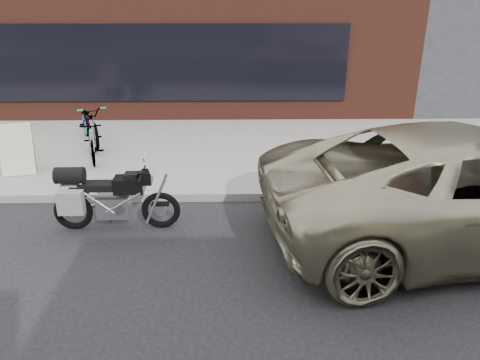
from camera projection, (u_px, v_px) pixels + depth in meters
near_sidewalk at (235, 145)px, 11.16m from camera, size 44.00×6.00×0.15m
storefront at (178, 26)px, 16.73m from camera, size 14.00×10.07×4.50m
motorcycle at (107, 198)px, 7.28m from camera, size 1.99×0.67×1.26m
minivan at (475, 187)px, 6.85m from camera, size 6.52×3.58×1.73m
bicycle_front at (90, 123)px, 10.90m from camera, size 1.36×1.89×0.94m
bicycle_rear at (93, 139)px, 9.86m from camera, size 0.76×1.55×0.90m
sandwich_sign at (18, 148)px, 9.21m from camera, size 0.72×0.69×0.99m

